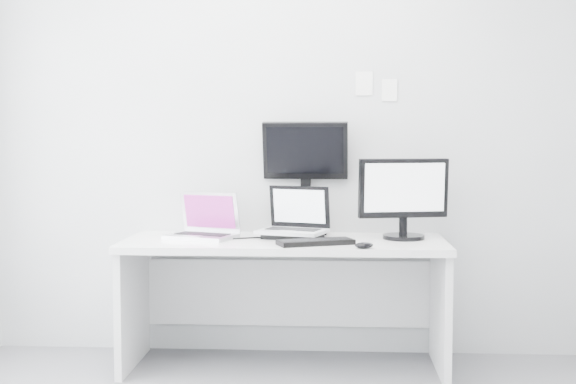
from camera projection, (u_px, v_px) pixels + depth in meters
The scene contains 11 objects.
back_wall at pixel (288, 129), 4.67m from camera, with size 3.60×3.60×0.00m, color silver.
desk at pixel (285, 304), 4.40m from camera, with size 1.80×0.70×0.73m, color white.
macbook at pixel (201, 214), 4.41m from camera, with size 0.37×0.28×0.28m, color silver.
speaker at pixel (217, 217), 4.63m from camera, with size 0.10×0.10×0.19m, color black.
dell_laptop at pixel (292, 212), 4.41m from camera, with size 0.36×0.28×0.30m, color silver.
rear_monitor at pixel (305, 176), 4.65m from camera, with size 0.50×0.18×0.68m, color black.
samsung_monitor at pixel (404, 197), 4.39m from camera, with size 0.51×0.24×0.47m, color black.
keyboard at pixel (316, 242), 4.18m from camera, with size 0.41×0.14×0.03m, color black.
mouse at pixel (364, 245), 4.04m from camera, with size 0.10×0.06×0.03m, color black.
wall_note_0 at pixel (364, 83), 4.62m from camera, with size 0.10×0.00×0.14m, color white.
wall_note_1 at pixel (389, 90), 4.62m from camera, with size 0.09×0.00×0.13m, color white.
Camera 1 is at (0.27, -3.08, 1.32)m, focal length 48.75 mm.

